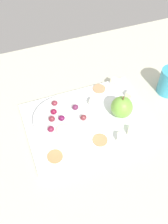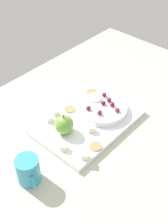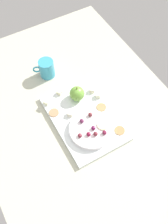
{
  "view_description": "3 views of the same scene",
  "coord_description": "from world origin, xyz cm",
  "views": [
    {
      "loc": [
        18.66,
        48.42,
        69.88
      ],
      "look_at": [
        1.14,
        1.91,
        11.32
      ],
      "focal_mm": 41.08,
      "sensor_mm": 36.0,
      "label": 1
    },
    {
      "loc": [
        -62.21,
        -52.4,
        82.96
      ],
      "look_at": [
        -1.04,
        2.62,
        9.92
      ],
      "focal_mm": 47.41,
      "sensor_mm": 36.0,
      "label": 2
    },
    {
      "loc": [
        48.82,
        -27.23,
        103.23
      ],
      "look_at": [
        -1.05,
        1.25,
        9.62
      ],
      "focal_mm": 40.3,
      "sensor_mm": 36.0,
      "label": 3
    }
  ],
  "objects": [
    {
      "name": "grape_5",
      "position": [
        1.67,
        2.85,
        10.01
      ],
      "size": [
        1.96,
        1.76,
        1.8
      ],
      "primitive_type": "ellipsoid",
      "color": "maroon",
      "rests_on": "serving_dish"
    },
    {
      "name": "grape_3",
      "position": [
        8.14,
        -5.96,
        9.91
      ],
      "size": [
        1.96,
        1.76,
        1.61
      ],
      "primitive_type": "ellipsoid",
      "color": "maroon",
      "rests_on": "serving_dish"
    },
    {
      "name": "grape_2",
      "position": [
        7.9,
        0.64,
        9.89
      ],
      "size": [
        1.96,
        1.76,
        1.57
      ],
      "primitive_type": "ellipsoid",
      "color": "#601440",
      "rests_on": "serving_dish"
    },
    {
      "name": "apple_whole",
      "position": [
        -10.94,
        3.22,
        10.1
      ],
      "size": [
        6.92,
        6.92,
        6.92
      ],
      "primitive_type": "sphere",
      "color": "#6DA73C",
      "rests_on": "platter"
    },
    {
      "name": "grape_6",
      "position": [
        10.75,
        0.42,
        10.02
      ],
      "size": [
        1.96,
        1.76,
        1.83
      ],
      "primitive_type": "ellipsoid",
      "color": "maroon",
      "rests_on": "serving_dish"
    },
    {
      "name": "cup",
      "position": [
        -32.09,
        -2.25,
        9.34
      ],
      "size": [
        7.38,
        10.2,
        9.32
      ],
      "color": "teal",
      "rests_on": "table"
    },
    {
      "name": "table",
      "position": [
        0.0,
        0.0,
        2.34
      ],
      "size": [
        138.02,
        90.01,
        4.68
      ],
      "primitive_type": "cube",
      "color": "#B9BAA2",
      "rests_on": "ground"
    },
    {
      "name": "platter",
      "position": [
        -0.58,
        0.85,
        5.66
      ],
      "size": [
        39.31,
        26.42,
        1.96
      ],
      "primitive_type": "cube",
      "color": "white",
      "rests_on": "table"
    },
    {
      "name": "cheese_cube_0",
      "position": [
        -10.67,
        11.15,
        7.73
      ],
      "size": [
        3.03,
        3.03,
        2.17
      ],
      "primitive_type": "cube",
      "rotation": [
        0.0,
        0.0,
        0.95
      ],
      "color": "#F3E2CA",
      "rests_on": "platter"
    },
    {
      "name": "cheese_cube_4",
      "position": [
        -15.11,
        -10.51,
        7.73
      ],
      "size": [
        3.01,
        3.01,
        2.17
      ],
      "primitive_type": "cube",
      "rotation": [
        0.0,
        0.0,
        0.58
      ],
      "color": "#F1F0C5",
      "rests_on": "platter"
    },
    {
      "name": "serving_dish",
      "position": [
        7.12,
        -0.01,
        7.88
      ],
      "size": [
        18.64,
        18.64,
        2.47
      ],
      "primitive_type": "cylinder",
      "color": "white",
      "rests_on": "platter"
    },
    {
      "name": "apple_stem",
      "position": [
        -10.94,
        3.22,
        14.16
      ],
      "size": [
        0.5,
        0.5,
        1.2
      ],
      "primitive_type": "cylinder",
      "color": "brown",
      "rests_on": "apple_whole"
    },
    {
      "name": "grape_0",
      "position": [
        12.06,
        3.52,
        9.98
      ],
      "size": [
        1.96,
        1.76,
        1.75
      ],
      "primitive_type": "ellipsoid",
      "color": "maroon",
      "rests_on": "serving_dish"
    },
    {
      "name": "cracker_2",
      "position": [
        13.22,
        10.83,
        6.84
      ],
      "size": [
        4.45,
        4.45,
        0.4
      ],
      "primitive_type": "cylinder",
      "color": "#B2814F",
      "rests_on": "platter"
    },
    {
      "name": "cracker_1",
      "position": [
        -0.81,
        10.2,
        6.84
      ],
      "size": [
        4.45,
        4.45,
        0.4
      ],
      "primitive_type": "cylinder",
      "color": "tan",
      "rests_on": "platter"
    },
    {
      "name": "apple_slice_0",
      "position": [
        8.47,
        4.94,
        9.41
      ],
      "size": [
        4.72,
        4.72,
        0.6
      ],
      "primitive_type": "cylinder",
      "color": "beige",
      "rests_on": "serving_dish"
    },
    {
      "name": "cheese_cube_2",
      "position": [
        -4.27,
        -3.96,
        7.73
      ],
      "size": [
        3.07,
        3.07,
        2.17
      ],
      "primitive_type": "cube",
      "rotation": [
        0.0,
        0.0,
        0.82
      ],
      "color": "#EDE4C7",
      "rests_on": "platter"
    },
    {
      "name": "grape_1",
      "position": [
        9.42,
        -2.57,
        9.94
      ],
      "size": [
        1.96,
        1.76,
        1.67
      ],
      "primitive_type": "ellipsoid",
      "color": "maroon",
      "rests_on": "serving_dish"
    },
    {
      "name": "cheese_cube_3",
      "position": [
        -6.63,
        12.01,
        7.73
      ],
      "size": [
        2.98,
        2.98,
        2.17
      ],
      "primitive_type": "cube",
      "rotation": [
        0.0,
        0.0,
        1.03
      ],
      "color": "#EEF2CE",
      "rests_on": "platter"
    },
    {
      "name": "cheese_cube_1",
      "position": [
        -17.19,
        -2.72,
        7.73
      ],
      "size": [
        2.95,
        2.95,
        2.17
      ],
      "primitive_type": "cube",
      "rotation": [
        0.0,
        0.0,
        0.5
      ],
      "color": "#F5F0BD",
      "rests_on": "platter"
    },
    {
      "name": "cracker_0",
      "position": [
        -8.95,
        -9.84,
        6.84
      ],
      "size": [
        4.45,
        4.45,
        0.4
      ],
      "primitive_type": "cylinder",
      "color": "tan",
      "rests_on": "platter"
    },
    {
      "name": "grape_4",
      "position": [
        2.58,
        -1.94,
        9.99
      ],
      "size": [
        1.96,
        1.76,
        1.77
      ],
      "primitive_type": "ellipsoid",
      "color": "#5E2244",
      "rests_on": "serving_dish"
    }
  ]
}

